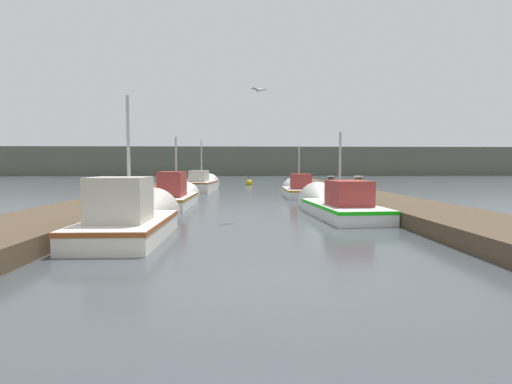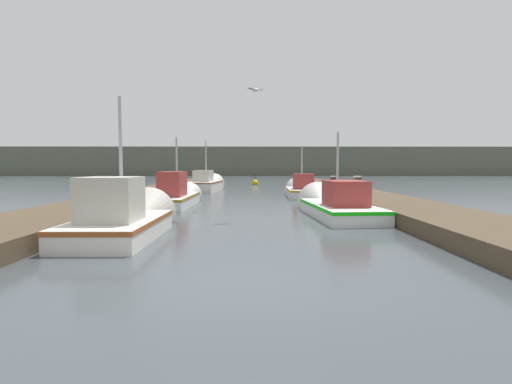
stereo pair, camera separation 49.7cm
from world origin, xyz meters
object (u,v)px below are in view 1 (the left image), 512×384
object	(u,v)px
fishing_boat_0	(134,219)
fishing_boat_3	(298,190)
fishing_boat_2	(177,195)
seagull_lead	(259,90)
fishing_boat_4	(203,184)
mooring_piling_2	(122,202)
mooring_piling_1	(358,193)
mooring_piling_0	(331,187)
channel_buoy	(249,183)
fishing_boat_1	(336,205)

from	to	relation	value
fishing_boat_0	fishing_boat_3	world-z (taller)	fishing_boat_0
fishing_boat_0	fishing_boat_2	size ratio (longest dim) A/B	0.82
fishing_boat_0	seagull_lead	bearing A→B (deg)	44.02
fishing_boat_4	mooring_piling_2	world-z (taller)	fishing_boat_4
fishing_boat_4	fishing_boat_0	bearing A→B (deg)	-85.41
mooring_piling_1	seagull_lead	distance (m)	5.59
mooring_piling_0	channel_buoy	size ratio (longest dim) A/B	1.07
channel_buoy	seagull_lead	distance (m)	23.68
fishing_boat_4	fishing_boat_2	bearing A→B (deg)	-86.05
fishing_boat_4	seagull_lead	distance (m)	15.62
seagull_lead	fishing_boat_3	bearing A→B (deg)	-135.79
fishing_boat_3	seagull_lead	bearing A→B (deg)	-104.24
fishing_boat_1	channel_buoy	distance (m)	22.67
channel_buoy	fishing_boat_2	bearing A→B (deg)	-100.57
mooring_piling_1	fishing_boat_1	bearing A→B (deg)	-136.78
fishing_boat_2	mooring_piling_0	size ratio (longest dim) A/B	4.74
fishing_boat_3	mooring_piling_2	xyz separation A→B (m)	(-6.99, -10.47, 0.26)
fishing_boat_0	mooring_piling_0	world-z (taller)	fishing_boat_0
mooring_piling_0	seagull_lead	world-z (taller)	seagull_lead
fishing_boat_2	mooring_piling_1	xyz separation A→B (m)	(7.34, -2.57, 0.25)
fishing_boat_3	channel_buoy	size ratio (longest dim) A/B	4.50
fishing_boat_2	seagull_lead	bearing A→B (deg)	-51.57
mooring_piling_2	mooring_piling_1	bearing A→B (deg)	17.91
fishing_boat_1	fishing_boat_4	bearing A→B (deg)	109.51
fishing_boat_4	mooring_piling_1	world-z (taller)	fishing_boat_4
fishing_boat_3	mooring_piling_2	size ratio (longest dim) A/B	4.14
fishing_boat_0	fishing_boat_3	distance (m)	14.19
fishing_boat_0	mooring_piling_1	size ratio (longest dim) A/B	3.45
mooring_piling_0	channel_buoy	xyz separation A→B (m)	(-4.02, 15.76, -0.44)
fishing_boat_0	mooring_piling_1	distance (m)	8.81
fishing_boat_0	fishing_boat_2	distance (m)	7.63
mooring_piling_0	mooring_piling_1	bearing A→B (deg)	-92.09
fishing_boat_1	channel_buoy	world-z (taller)	fishing_boat_1
fishing_boat_3	fishing_boat_2	bearing A→B (deg)	-138.14
mooring_piling_0	fishing_boat_4	bearing A→B (deg)	135.85
fishing_boat_2	channel_buoy	size ratio (longest dim) A/B	5.09
fishing_boat_0	fishing_boat_4	world-z (taller)	fishing_boat_4
fishing_boat_1	fishing_boat_4	size ratio (longest dim) A/B	0.96
mooring_piling_2	seagull_lead	xyz separation A→B (m)	(4.31, 0.79, 3.61)
fishing_boat_4	fishing_boat_1	bearing A→B (deg)	-61.82
fishing_boat_4	mooring_piling_2	size ratio (longest dim) A/B	4.86
fishing_boat_3	mooring_piling_1	size ratio (longest dim) A/B	3.75
fishing_boat_2	channel_buoy	xyz separation A→B (m)	(3.53, 18.90, -0.26)
fishing_boat_1	mooring_piling_2	xyz separation A→B (m)	(-7.11, -1.61, 0.27)
fishing_boat_0	mooring_piling_1	xyz separation A→B (m)	(7.21, 5.06, 0.27)
mooring_piling_1	channel_buoy	xyz separation A→B (m)	(-3.81, 21.47, -0.51)
fishing_boat_2	mooring_piling_0	world-z (taller)	fishing_boat_2
mooring_piling_2	seagull_lead	size ratio (longest dim) A/B	2.31
fishing_boat_0	channel_buoy	world-z (taller)	fishing_boat_0
channel_buoy	mooring_piling_2	bearing A→B (deg)	-100.35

